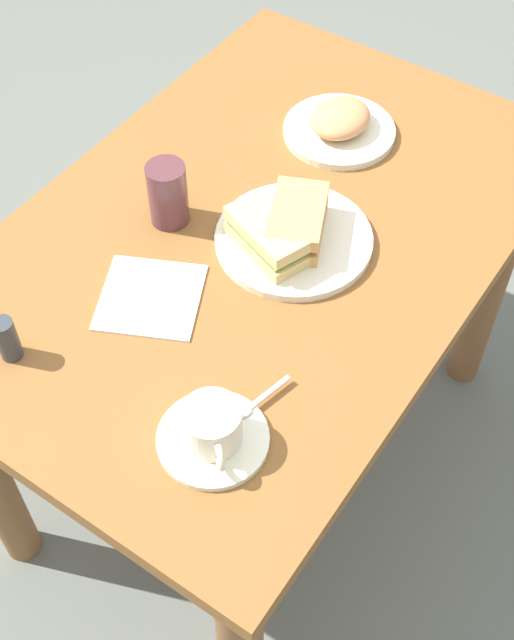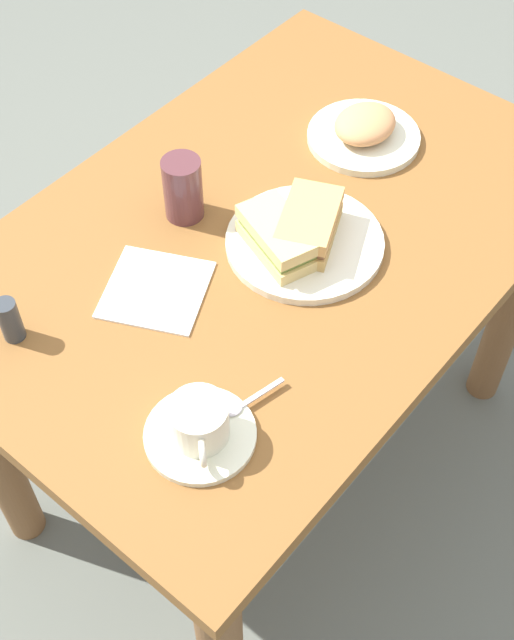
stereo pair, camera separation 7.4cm
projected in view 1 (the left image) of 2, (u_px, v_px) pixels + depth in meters
name	position (u px, v px, depth m)	size (l,w,h in m)	color
ground_plane	(259.00, 451.00, 1.95)	(6.00, 6.00, 0.00)	#5F6359
dining_table	(260.00, 287.00, 1.50)	(1.09, 0.72, 0.72)	brown
sandwich_plate	(294.00, 239.00, 1.36)	(0.25, 0.25, 0.01)	beige
sandwich_front	(297.00, 221.00, 1.34)	(0.16, 0.13, 0.06)	tan
sandwich_back	(269.00, 236.00, 1.32)	(0.12, 0.16, 0.06)	#DDBC71
coffee_saucer	(213.00, 439.00, 1.14)	(0.15, 0.15, 0.01)	beige
coffee_cup	(212.00, 425.00, 1.11)	(0.09, 0.09, 0.06)	beige
spoon	(254.00, 404.00, 1.16)	(0.10, 0.03, 0.01)	silver
side_plate	(339.00, 131.00, 1.53)	(0.20, 0.20, 0.01)	silver
side_food_pile	(340.00, 118.00, 1.51)	(0.12, 0.10, 0.04)	tan
napkin	(150.00, 297.00, 1.30)	(0.15, 0.15, 0.00)	white
salt_shaker	(7.00, 339.00, 1.20)	(0.03, 0.03, 0.07)	#33383D
drinking_glass	(168.00, 194.00, 1.36)	(0.06, 0.06, 0.11)	#572F33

